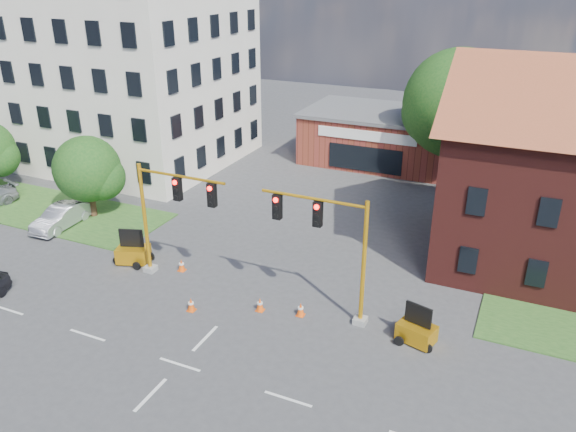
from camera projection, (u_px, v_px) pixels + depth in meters
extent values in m
plane|color=#3C3C3E|center=(180.00, 365.00, 23.58)|extent=(120.00, 120.00, 0.00)
cube|color=#264F1D|center=(23.00, 204.00, 39.41)|extent=(22.00, 6.00, 0.08)
cube|color=silver|center=(118.00, 38.00, 45.35)|extent=(18.00, 15.00, 20.00)
cube|color=maroon|center=(379.00, 138.00, 47.74)|extent=(12.00, 8.00, 4.00)
cube|color=#555557|center=(381.00, 113.00, 46.87)|extent=(12.40, 8.40, 0.30)
cube|color=silver|center=(366.00, 136.00, 43.88)|extent=(8.00, 0.10, 0.80)
cube|color=black|center=(365.00, 159.00, 44.65)|extent=(6.00, 0.10, 2.00)
cylinder|color=#382514|center=(452.00, 155.00, 42.73)|extent=(0.44, 0.44, 4.34)
sphere|color=#154415|center=(458.00, 104.00, 41.13)|extent=(8.05, 8.05, 8.05)
sphere|color=#154415|center=(479.00, 118.00, 41.17)|extent=(5.64, 5.64, 5.64)
cylinder|color=#382514|center=(92.00, 200.00, 37.10)|extent=(0.44, 0.44, 2.38)
sphere|color=#154415|center=(87.00, 169.00, 36.22)|extent=(4.30, 4.30, 4.30)
sphere|color=#154415|center=(102.00, 177.00, 36.37)|extent=(3.01, 3.01, 3.01)
cube|color=gray|center=(151.00, 269.00, 30.77)|extent=(0.60, 0.60, 0.30)
cylinder|color=orange|center=(145.00, 220.00, 29.57)|extent=(0.20, 0.20, 6.20)
cylinder|color=orange|center=(181.00, 176.00, 27.49)|extent=(5.00, 0.14, 0.14)
cube|color=black|center=(177.00, 189.00, 27.87)|extent=(0.40, 0.32, 1.20)
cube|color=black|center=(212.00, 195.00, 27.12)|extent=(0.40, 0.32, 1.20)
sphere|color=#FF0C07|center=(175.00, 183.00, 27.55)|extent=(0.24, 0.24, 0.24)
cube|color=gray|center=(360.00, 320.00, 26.25)|extent=(0.60, 0.60, 0.30)
cylinder|color=orange|center=(364.00, 265.00, 25.06)|extent=(0.20, 0.20, 6.20)
cylinder|color=orange|center=(313.00, 199.00, 24.86)|extent=(5.00, 0.14, 0.14)
cube|color=black|center=(318.00, 214.00, 25.05)|extent=(0.40, 0.32, 1.20)
cube|color=black|center=(277.00, 207.00, 25.80)|extent=(0.40, 0.32, 1.20)
sphere|color=#FF0C07|center=(316.00, 207.00, 24.73)|extent=(0.24, 0.24, 0.24)
cube|color=orange|center=(133.00, 254.00, 31.51)|extent=(2.02, 1.66, 0.87)
cube|color=black|center=(131.00, 238.00, 31.09)|extent=(1.31, 0.55, 1.06)
cube|color=orange|center=(416.00, 332.00, 24.83)|extent=(1.83, 1.46, 0.80)
cube|color=black|center=(418.00, 315.00, 24.45)|extent=(1.23, 0.44, 0.98)
cube|color=#E94F0C|center=(192.00, 310.00, 27.28)|extent=(0.38, 0.38, 0.04)
cone|color=#E94F0C|center=(191.00, 304.00, 27.14)|extent=(0.40, 0.40, 0.70)
cylinder|color=silver|center=(191.00, 303.00, 27.12)|extent=(0.27, 0.27, 0.09)
cube|color=#E94F0C|center=(182.00, 270.00, 30.87)|extent=(0.38, 0.38, 0.04)
cone|color=#E94F0C|center=(182.00, 265.00, 30.73)|extent=(0.40, 0.40, 0.70)
cylinder|color=silver|center=(181.00, 264.00, 30.70)|extent=(0.27, 0.27, 0.09)
cube|color=#E94F0C|center=(260.00, 310.00, 27.28)|extent=(0.38, 0.38, 0.04)
cone|color=#E94F0C|center=(260.00, 304.00, 27.15)|extent=(0.40, 0.40, 0.70)
cylinder|color=silver|center=(260.00, 303.00, 27.12)|extent=(0.27, 0.27, 0.09)
cube|color=#E94F0C|center=(301.00, 315.00, 26.90)|extent=(0.38, 0.38, 0.04)
cone|color=#E94F0C|center=(301.00, 309.00, 26.76)|extent=(0.40, 0.40, 0.70)
cylinder|color=silver|center=(301.00, 308.00, 26.74)|extent=(0.27, 0.27, 0.09)
imported|color=white|center=(522.00, 260.00, 30.51)|extent=(5.54, 3.49, 1.43)
imported|color=#A3A5AB|center=(61.00, 217.00, 35.74)|extent=(1.78, 4.45, 1.44)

